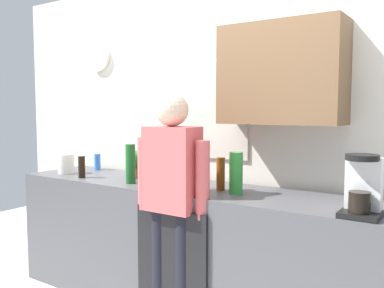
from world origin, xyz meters
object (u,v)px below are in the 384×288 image
Objects in this scene: bottle_dark_sauce at (82,167)px; bottle_amber_beer at (221,174)px; storage_canister at (66,164)px; bottle_clear_soda at (236,173)px; dish_soap at (97,162)px; coffee_maker at (362,189)px; bottle_olive_oil at (156,162)px; bottle_green_wine at (131,164)px; cup_yellow_cup at (137,170)px; potted_plant at (135,162)px; person_at_sink at (172,192)px.

bottle_amber_beer is (1.20, 0.19, 0.03)m from bottle_dark_sauce.
bottle_dark_sauce reaches higher than storage_canister.
bottle_clear_soda is 1.59m from dish_soap.
coffee_maker reaches higher than bottle_clear_soda.
coffee_maker is 1.32× the size of bottle_olive_oil.
dish_soap is (-2.40, 0.38, -0.07)m from coffee_maker.
coffee_maker is 2.47m from storage_canister.
bottle_clear_soda is (0.85, 0.10, -0.01)m from bottle_green_wine.
bottle_dark_sauce is at bearing 179.95° from coffee_maker.
bottle_amber_beer is 0.93m from cup_yellow_cup.
dish_soap is at bearing 154.56° from bottle_green_wine.
bottle_amber_beer reaches higher than cup_yellow_cup.
bottle_olive_oil is 0.17m from potted_plant.
bottle_clear_soda reaches higher than dish_soap.
person_at_sink reaches higher than cup_yellow_cup.
storage_canister is (-0.58, -0.27, 0.04)m from cup_yellow_cup.
cup_yellow_cup is at bearing 169.51° from bottle_amber_beer.
person_at_sink reaches higher than potted_plant.
bottle_green_wine reaches higher than bottle_clear_soda.
potted_plant is at bearing -55.35° from cup_yellow_cup.
person_at_sink is (-1.16, -0.11, -0.13)m from coffee_maker.
coffee_maker is 1.18m from person_at_sink.
coffee_maker is 1.81m from potted_plant.
bottle_olive_oil is at bearing -1.20° from dish_soap.
bottle_olive_oil reaches higher than cup_yellow_cup.
bottle_green_wine is 0.85m from bottle_clear_soda.
storage_canister is at bearing -154.90° from cup_yellow_cup.
person_at_sink is (1.23, -0.50, -0.06)m from dish_soap.
potted_plant is at bearing 153.92° from person_at_sink.
cup_yellow_cup is 0.86m from person_at_sink.
potted_plant is (0.09, -0.13, 0.09)m from cup_yellow_cup.
person_at_sink reaches higher than bottle_amber_beer.
bottle_green_wine is 0.40m from cup_yellow_cup.
potted_plant reaches higher than storage_canister.
storage_canister is (-0.07, -0.30, 0.01)m from dish_soap.
potted_plant is (-0.12, 0.19, -0.02)m from bottle_green_wine.
bottle_olive_oil is 0.21m from cup_yellow_cup.
bottle_olive_oil is (-0.03, 0.33, -0.02)m from bottle_green_wine.
coffee_maker reaches higher than potted_plant.
person_at_sink is (0.53, -0.48, -0.11)m from bottle_olive_oil.
storage_canister is at bearing -103.32° from dish_soap.
bottle_amber_beer is at bearing -13.97° from bottle_olive_oil.
bottle_clear_soda is at bearing -18.48° from bottle_amber_beer.
bottle_green_wine reaches higher than dish_soap.
cup_yellow_cup is 0.18m from potted_plant.
person_at_sink is at bearing -8.65° from storage_canister.
storage_canister is (-0.29, 0.08, -0.00)m from bottle_dark_sauce.
bottle_amber_beer is 0.75m from bottle_olive_oil.
bottle_clear_soda is at bearing -5.04° from potted_plant.
bottle_green_wine is at bearing -167.86° from bottle_amber_beer.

